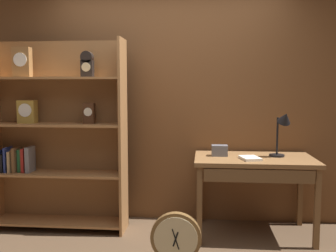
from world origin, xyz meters
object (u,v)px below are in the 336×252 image
(bookshelf, at_px, (55,136))
(workbench, at_px, (254,167))
(desk_lamp, at_px, (283,126))
(round_clock_large, at_px, (176,239))
(toolbox_small, at_px, (220,150))
(open_repair_manual, at_px, (250,158))

(bookshelf, xyz_separation_m, workbench, (2.03, -0.04, -0.27))
(desk_lamp, xyz_separation_m, round_clock_large, (-0.99, -0.81, -0.85))
(toolbox_small, bearing_deg, round_clock_large, -114.57)
(open_repair_manual, bearing_deg, bookshelf, 161.14)
(round_clock_large, bearing_deg, toolbox_small, 65.43)
(bookshelf, bearing_deg, open_repair_manual, -4.12)
(toolbox_small, relative_size, open_repair_manual, 0.72)
(bookshelf, height_order, desk_lamp, bookshelf)
(desk_lamp, bearing_deg, bookshelf, -179.67)
(open_repair_manual, xyz_separation_m, round_clock_large, (-0.66, -0.65, -0.56))
(bookshelf, distance_m, round_clock_large, 1.70)
(bookshelf, distance_m, toolbox_small, 1.70)
(toolbox_small, height_order, round_clock_large, toolbox_small)
(desk_lamp, relative_size, round_clock_large, 1.03)
(workbench, bearing_deg, desk_lamp, 11.07)
(bookshelf, bearing_deg, toolbox_small, 1.18)
(round_clock_large, bearing_deg, workbench, 46.48)
(bookshelf, relative_size, desk_lamp, 4.14)
(toolbox_small, bearing_deg, workbench, -12.62)
(bookshelf, xyz_separation_m, round_clock_large, (1.31, -0.79, -0.73))
(bookshelf, xyz_separation_m, open_repair_manual, (1.97, -0.14, -0.17))
(toolbox_small, distance_m, open_repair_manual, 0.33)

